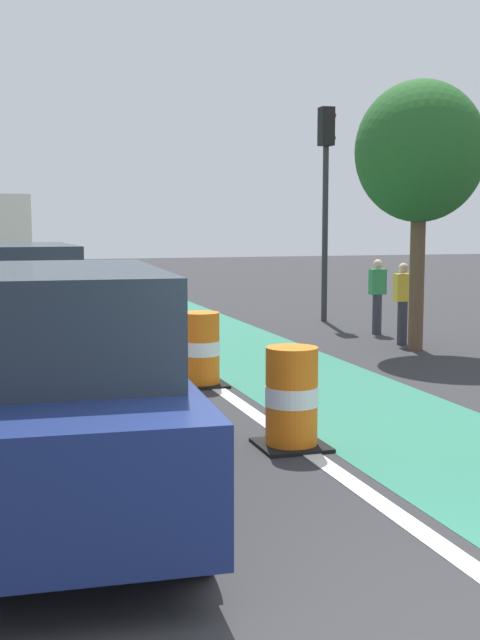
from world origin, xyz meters
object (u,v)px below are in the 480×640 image
Objects in this scene: pedestrian_crossing at (377,294)px; traffic_light_corner at (326,176)px; traffic_barrel_front at (292,399)px; traffic_barrel_mid at (201,350)px; parked_suv_nearest at (61,390)px; traffic_barrel_back at (162,328)px; parked_suv_second at (23,305)px; pedestrian_waiting at (403,301)px; street_tree_sidewalk at (420,153)px.

traffic_light_corner is at bearing 93.90° from pedestrian_crossing.
traffic_barrel_front is 1.00× the size of traffic_barrel_mid.
parked_suv_nearest is 7.95m from traffic_barrel_back.
parked_suv_nearest is 1.01× the size of parked_suv_second.
parked_suv_second reaches higher than pedestrian_waiting.
traffic_light_corner is (7.33, 11.73, 2.47)m from parked_suv_nearest.
traffic_barrel_front is 6.25m from traffic_barrel_back.
street_tree_sidewalk is at bearing -91.59° from traffic_light_corner.
traffic_light_corner reaches higher than traffic_barrel_back.
traffic_barrel_back is 0.22× the size of street_tree_sidewalk.
parked_suv_nearest is 5.48m from traffic_barrel_mid.
traffic_barrel_back is 5.74m from street_tree_sidewalk.
traffic_barrel_mid is at bearing -149.81° from pedestrian_waiting.
parked_suv_second is 6.49m from traffic_barrel_front.
traffic_barrel_back is at bearing -161.64° from pedestrian_crossing.
pedestrian_crossing is (4.97, 7.94, 0.33)m from traffic_barrel_front.
traffic_barrel_front is at bearing -67.39° from parked_suv_second.
parked_suv_nearest reaches higher than pedestrian_waiting.
street_tree_sidewalk reaches higher than pedestrian_crossing.
pedestrian_crossing is 1.00× the size of pedestrian_waiting.
parked_suv_nearest and parked_suv_second have the same top height.
parked_suv_second is 4.27× the size of traffic_barrel_mid.
pedestrian_crossing reaches higher than traffic_barrel_mid.
pedestrian_waiting reaches higher than traffic_barrel_front.
traffic_barrel_mid is at bearing -155.65° from street_tree_sidewalk.
street_tree_sidewalk reaches higher than parked_suv_second.
traffic_barrel_front is 0.68× the size of pedestrian_waiting.
traffic_light_corner is 3.63m from pedestrian_crossing.
parked_suv_nearest is at bearing -90.35° from parked_suv_second.
traffic_barrel_back is 0.68× the size of pedestrian_waiting.
traffic_barrel_mid is 6.08m from street_tree_sidewalk.
pedestrian_waiting reaches higher than traffic_barrel_back.
parked_suv_nearest is at bearing -135.71° from street_tree_sidewalk.
parked_suv_nearest is 4.31× the size of traffic_barrel_back.
parked_suv_nearest is at bearing -122.01° from traffic_light_corner.
parked_suv_second is 7.63m from street_tree_sidewalk.
parked_suv_second is 0.91× the size of traffic_light_corner.
parked_suv_nearest is 10.40m from street_tree_sidewalk.
traffic_light_corner is at bearing 57.99° from parked_suv_nearest.
traffic_barrel_front is 3.57m from traffic_barrel_mid.
parked_suv_nearest is at bearing -107.81° from traffic_barrel_back.
pedestrian_crossing is at bearing 50.93° from parked_suv_nearest.
pedestrian_crossing is 0.32× the size of street_tree_sidewalk.
traffic_barrel_front is at bearing 27.25° from parked_suv_nearest.
parked_suv_second reaches higher than traffic_barrel_front.
traffic_barrel_front is 7.95m from pedestrian_waiting.
traffic_light_corner reaches higher than parked_suv_second.
parked_suv_nearest is 14.05m from traffic_light_corner.
street_tree_sidewalk is (-0.07, -0.66, 2.80)m from pedestrian_waiting.
traffic_barrel_back is at bearing -139.62° from traffic_light_corner.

